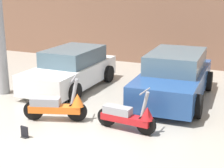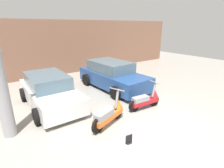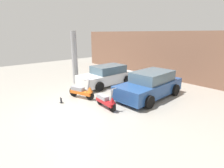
{
  "view_description": "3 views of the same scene",
  "coord_description": "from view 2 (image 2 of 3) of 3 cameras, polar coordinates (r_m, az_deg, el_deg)",
  "views": [
    {
      "loc": [
        3.47,
        -5.63,
        3.24
      ],
      "look_at": [
        0.11,
        1.96,
        0.81
      ],
      "focal_mm": 55.0,
      "sensor_mm": 36.0,
      "label": 1
    },
    {
      "loc": [
        -3.82,
        -3.11,
        3.1
      ],
      "look_at": [
        -0.19,
        1.92,
        1.0
      ],
      "focal_mm": 28.0,
      "sensor_mm": 36.0,
      "label": 2
    },
    {
      "loc": [
        6.53,
        -3.5,
        3.29
      ],
      "look_at": [
        -0.02,
        2.29,
        0.73
      ],
      "focal_mm": 28.0,
      "sensor_mm": 36.0,
      "label": 3
    }
  ],
  "objects": [
    {
      "name": "ground_plane",
      "position": [
        5.82,
        13.08,
        -14.02
      ],
      "size": [
        28.0,
        28.0,
        0.0
      ],
      "primitive_type": "plane",
      "color": "#9E998E"
    },
    {
      "name": "scooter_front_right",
      "position": [
        6.91,
        11.01,
        -5.0
      ],
      "size": [
        1.47,
        0.53,
        1.02
      ],
      "rotation": [
        0.0,
        0.0,
        -0.08
      ],
      "color": "black",
      "rests_on": "ground_plane"
    },
    {
      "name": "placard_near_left_scooter",
      "position": [
        5.05,
        5.54,
        -17.62
      ],
      "size": [
        0.2,
        0.14,
        0.26
      ],
      "rotation": [
        0.0,
        0.0,
        -0.13
      ],
      "color": "black",
      "rests_on": "ground_plane"
    },
    {
      "name": "wall_back",
      "position": [
        11.78,
        -16.92,
        11.15
      ],
      "size": [
        19.6,
        0.12,
        3.43
      ],
      "primitive_type": "cube",
      "color": "#845B47",
      "rests_on": "ground_plane"
    },
    {
      "name": "car_rear_left",
      "position": [
        7.38,
        -19.76,
        -2.2
      ],
      "size": [
        1.81,
        3.72,
        1.26
      ],
      "rotation": [
        0.0,
        0.0,
        -1.57
      ],
      "color": "white",
      "rests_on": "ground_plane"
    },
    {
      "name": "scooter_front_left",
      "position": [
        5.73,
        -0.75,
        -9.5
      ],
      "size": [
        1.52,
        0.79,
        1.1
      ],
      "rotation": [
        0.0,
        0.0,
        0.34
      ],
      "color": "black",
      "rests_on": "ground_plane"
    },
    {
      "name": "car_rear_center",
      "position": [
        8.95,
        0.18,
        2.82
      ],
      "size": [
        2.09,
        4.08,
        1.36
      ],
      "rotation": [
        0.0,
        0.0,
        -1.52
      ],
      "color": "navy",
      "rests_on": "ground_plane"
    }
  ]
}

